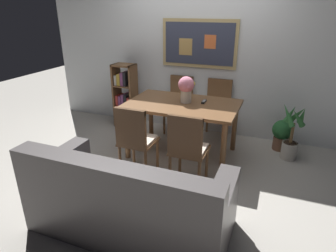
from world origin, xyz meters
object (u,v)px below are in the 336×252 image
at_px(dining_table, 182,110).
at_px(potted_ivy, 282,134).
at_px(leather_couch, 128,203).
at_px(tv_remote, 204,102).
at_px(dining_chair_far_right, 217,104).
at_px(dining_chair_near_left, 135,137).
at_px(dining_chair_near_right, 187,145).
at_px(flower_vase, 186,87).
at_px(dining_chair_far_left, 179,100).
at_px(bookshelf, 126,99).
at_px(potted_palm, 292,135).

distance_m(dining_table, potted_ivy, 1.51).
relative_size(leather_couch, potted_ivy, 3.64).
relative_size(potted_ivy, tv_remote, 3.14).
bearing_deg(tv_remote, dining_table, -152.16).
relative_size(dining_chair_far_right, dining_chair_near_left, 1.00).
bearing_deg(dining_table, dining_chair_near_right, -67.17).
relative_size(dining_table, flower_vase, 4.21).
distance_m(dining_table, dining_chair_far_right, 0.86).
xyz_separation_m(dining_table, tv_remote, (0.26, 0.14, 0.11)).
xyz_separation_m(leather_couch, flower_vase, (-0.02, 1.70, 0.65)).
distance_m(dining_chair_near_left, leather_couch, 0.97).
bearing_deg(dining_chair_far_left, bookshelf, -172.25).
relative_size(potted_palm, flower_vase, 2.29).
relative_size(dining_chair_near_left, leather_couch, 0.51).
height_order(dining_chair_near_left, potted_palm, dining_chair_near_left).
xyz_separation_m(dining_chair_far_right, dining_chair_far_left, (-0.63, -0.00, 0.00)).
distance_m(dining_chair_near_left, flower_vase, 1.00).
relative_size(dining_chair_far_left, potted_ivy, 1.84).
height_order(leather_couch, tv_remote, leather_couch).
xyz_separation_m(potted_ivy, tv_remote, (-1.04, -0.52, 0.52)).
bearing_deg(dining_chair_near_right, flower_vase, 109.68).
bearing_deg(dining_chair_near_right, dining_chair_far_left, 112.49).
bearing_deg(bookshelf, dining_chair_near_left, -56.95).
relative_size(dining_table, tv_remote, 9.36).
xyz_separation_m(leather_couch, bookshelf, (-1.31, 2.31, 0.17)).
xyz_separation_m(dining_chair_far_right, dining_chair_near_left, (-0.62, -1.58, 0.00)).
relative_size(dining_chair_near_right, tv_remote, 5.79).
xyz_separation_m(dining_table, dining_chair_near_right, (0.33, -0.78, -0.12)).
distance_m(dining_chair_far_left, dining_chair_near_left, 1.58).
bearing_deg(leather_couch, dining_chair_far_left, 98.81).
bearing_deg(bookshelf, leather_couch, -60.44).
xyz_separation_m(bookshelf, tv_remote, (1.52, -0.53, 0.28)).
relative_size(dining_chair_far_left, flower_vase, 2.61).
height_order(dining_chair_far_right, flower_vase, flower_vase).
bearing_deg(tv_remote, leather_couch, -96.54).
distance_m(dining_chair_near_left, bookshelf, 1.73).
height_order(dining_chair_far_left, dining_chair_near_right, same).
distance_m(dining_chair_far_left, flower_vase, 0.92).
bearing_deg(dining_chair_near_left, dining_chair_near_right, 0.40).
bearing_deg(potted_ivy, leather_couch, -118.46).
bearing_deg(dining_chair_far_left, dining_chair_far_right, 0.04).
bearing_deg(dining_chair_far_right, dining_chair_near_left, -111.50).
height_order(dining_chair_near_left, potted_ivy, dining_chair_near_left).
bearing_deg(bookshelf, potted_ivy, -0.27).
relative_size(dining_chair_far_left, dining_chair_near_left, 1.00).
relative_size(dining_table, dining_chair_far_left, 1.62).
bearing_deg(potted_ivy, bookshelf, 179.73).
relative_size(potted_ivy, potted_palm, 0.62).
relative_size(leather_couch, bookshelf, 1.68).
xyz_separation_m(dining_chair_far_right, dining_chair_near_right, (0.02, -1.57, 0.00)).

